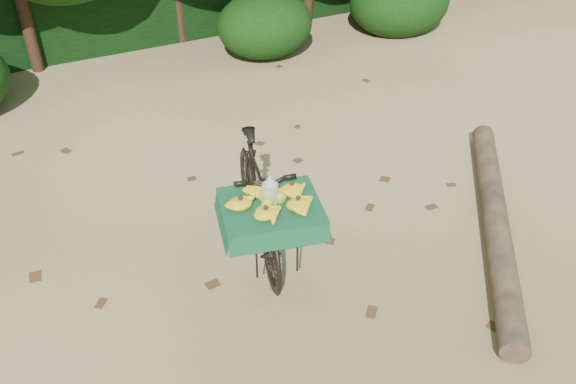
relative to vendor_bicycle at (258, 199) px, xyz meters
name	(u,v)px	position (x,y,z in m)	size (l,w,h in m)	color
ground	(310,241)	(0.47, -0.14, -0.57)	(80.00, 80.00, 0.00)	tan
vendor_bicycle	(258,199)	(0.00, 0.00, 0.00)	(1.06, 1.96, 1.12)	black
fallen_log	(496,219)	(2.21, -0.80, -0.45)	(0.25, 0.25, 3.40)	brown
bush_clumps	(204,39)	(0.97, 4.16, -0.12)	(8.80, 1.70, 0.90)	black
leaf_litter	(281,205)	(0.47, 0.51, -0.57)	(7.00, 7.30, 0.01)	#4A2D13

